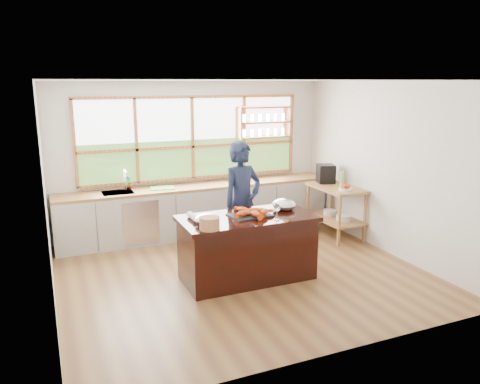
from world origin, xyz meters
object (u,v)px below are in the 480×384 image
island (247,247)px  cook (242,202)px  wicker_basket (210,223)px  espresso_machine (326,174)px

island → cook: bearing=72.6°
cook → wicker_basket: size_ratio=7.31×
cook → island: bearing=-122.9°
espresso_machine → cook: bearing=-140.9°
island → cook: cook is taller
island → wicker_basket: size_ratio=7.36×
cook → wicker_basket: cook is taller
espresso_machine → wicker_basket: bearing=-130.4°
cook → espresso_machine: bearing=6.2°
cook → espresso_machine: 2.14m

